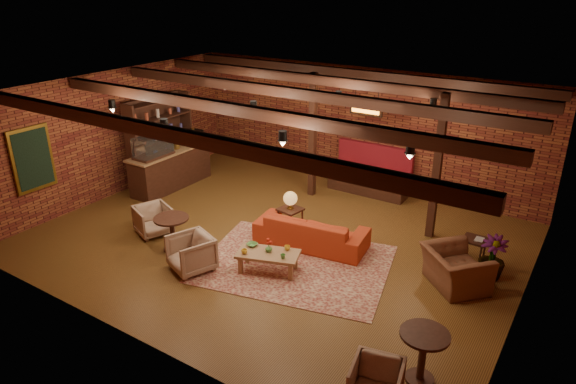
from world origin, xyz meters
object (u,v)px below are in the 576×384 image
Objects in this scene: side_table_lamp at (290,202)px; armchair_far at (376,382)px; coffee_table at (268,254)px; plant_tall at (500,216)px; round_table_left at (172,228)px; side_table_book at (475,240)px; armchair_b at (191,252)px; round_table_right at (423,349)px; armchair_a at (153,219)px; sofa at (311,231)px; armchair_right at (456,263)px.

side_table_lamp is 5.18m from armchair_far.
coffee_table is 4.37m from plant_tall.
round_table_left is 1.45× the size of side_table_book.
armchair_b is 4.60m from armchair_far.
round_table_right is 3.44m from plant_tall.
armchair_far is (5.30, -1.60, -0.16)m from round_table_left.
side_table_book is (6.31, 2.66, 0.09)m from armchair_a.
side_table_lamp is 1.42× the size of armchair_far.
round_table_left is (-2.34, -1.74, 0.16)m from sofa.
side_table_book is (5.42, 2.96, -0.05)m from round_table_left.
armchair_a is (-3.24, -1.44, 0.02)m from sofa.
coffee_table is 3.72m from armchair_far.
plant_tall is at bearing 86.74° from round_table_right.
plant_tall is at bearing 51.61° from armchair_b.
side_table_book is at bearing 93.84° from round_table_right.
armchair_b is 5.64m from side_table_book.
armchair_far is (3.68, -3.62, -0.40)m from side_table_lamp.
armchair_a is 6.49m from armchair_far.
sofa is 4.46m from armchair_far.
coffee_table is 2.55× the size of side_table_book.
round_table_left is 1.09× the size of armchair_far.
sofa is 3.73m from plant_tall.
round_table_right is (3.33, -2.59, 0.20)m from sofa.
round_table_right is 0.85m from armchair_far.
armchair_right is at bearing -54.10° from armchair_a.
round_table_left is at bearing -151.30° from side_table_book.
armchair_b is 5.83m from plant_tall.
armchair_a is 1.06× the size of armchair_far.
sofa is 2.92m from round_table_left.
coffee_table is 3.73m from round_table_right.
side_table_book is 4.56m from armchair_far.
armchair_right is 1.13m from side_table_book.
round_table_right reaches higher than armchair_far.
armchair_right reaches higher than round_table_right.
armchair_right is 1.62× the size of armchair_far.
round_table_left is at bearing 178.05° from armchair_b.
armchair_a reaches higher than coffee_table.
round_table_left is at bearing -156.99° from plant_tall.
sofa is 4.58× the size of side_table_book.
side_table_lamp reaches higher than round_table_left.
side_table_lamp is 0.88× the size of armchair_right.
armchair_far reaches higher than side_table_book.
coffee_table is at bearing 74.49° from sofa.
side_table_lamp is at bearing -29.58° from sofa.
side_table_book is (3.79, 0.94, -0.29)m from side_table_lamp.
armchair_b is (-1.47, -2.12, 0.05)m from sofa.
side_table_lamp reaches higher than armchair_right.
armchair_b is at bearing 174.35° from round_table_right.
round_table_left reaches higher than sofa.
round_table_left is 0.29× the size of plant_tall.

